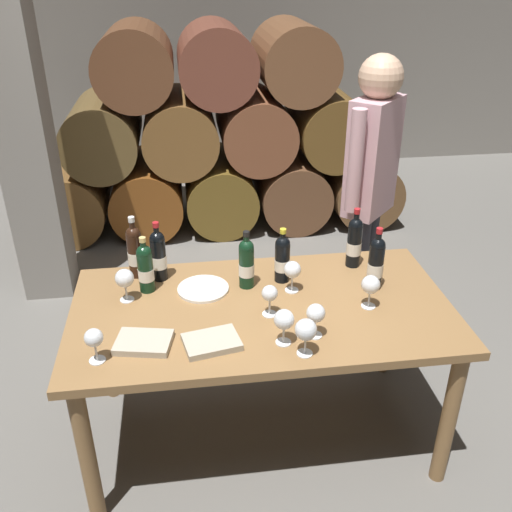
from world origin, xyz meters
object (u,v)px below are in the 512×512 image
(wine_bottle_1, at_px, (145,268))
(sommelier_presenting, at_px, (370,180))
(wine_bottle_5, at_px, (158,255))
(wine_glass_5, at_px, (306,330))
(wine_glass_0, at_px, (125,279))
(wine_bottle_3, at_px, (135,251))
(tasting_notebook, at_px, (144,342))
(serving_plate, at_px, (203,289))
(wine_glass_2, at_px, (94,339))
(wine_bottle_4, at_px, (246,263))
(wine_glass_1, at_px, (316,314))
(wine_glass_4, at_px, (292,271))
(wine_glass_3, at_px, (371,285))
(wine_bottle_6, at_px, (354,242))
(wine_glass_7, at_px, (284,320))
(wine_glass_6, at_px, (270,295))
(dining_table, at_px, (262,323))
(leather_ledger, at_px, (212,342))
(wine_bottle_0, at_px, (376,263))

(wine_bottle_1, height_order, sommelier_presenting, sommelier_presenting)
(wine_bottle_5, distance_m, wine_glass_5, 0.88)
(wine_glass_0, bearing_deg, wine_bottle_3, 80.69)
(tasting_notebook, bearing_deg, serving_plate, 67.92)
(wine_glass_0, distance_m, wine_glass_2, 0.43)
(wine_bottle_4, relative_size, serving_plate, 1.19)
(wine_glass_1, distance_m, serving_plate, 0.61)
(wine_glass_4, relative_size, sommelier_presenting, 0.09)
(wine_glass_3, bearing_deg, wine_bottle_6, 84.38)
(wine_bottle_1, bearing_deg, wine_glass_7, -41.02)
(wine_glass_1, bearing_deg, tasting_notebook, 177.44)
(wine_glass_6, relative_size, wine_glass_7, 0.93)
(wine_bottle_1, xyz_separation_m, wine_glass_1, (0.69, -0.46, -0.01))
(wine_glass_0, height_order, wine_glass_7, wine_glass_0)
(wine_bottle_5, distance_m, wine_glass_0, 0.23)
(wine_bottle_6, distance_m, wine_glass_5, 0.78)
(wine_bottle_1, distance_m, wine_glass_2, 0.53)
(wine_glass_0, height_order, tasting_notebook, wine_glass_0)
(wine_glass_2, distance_m, wine_glass_6, 0.74)
(wine_glass_4, xyz_separation_m, tasting_notebook, (-0.67, -0.33, -0.09))
(wine_bottle_4, bearing_deg, dining_table, -75.90)
(wine_bottle_3, height_order, wine_glass_6, wine_bottle_3)
(wine_glass_4, relative_size, tasting_notebook, 0.70)
(wine_bottle_3, height_order, wine_glass_7, wine_bottle_3)
(wine_bottle_6, bearing_deg, wine_bottle_1, -174.20)
(wine_glass_0, height_order, wine_glass_5, wine_glass_5)
(tasting_notebook, height_order, leather_ledger, same)
(wine_bottle_1, distance_m, leather_ledger, 0.54)
(wine_glass_5, bearing_deg, wine_glass_2, 175.27)
(wine_bottle_4, distance_m, sommelier_presenting, 0.96)
(wine_glass_4, bearing_deg, sommelier_presenting, 48.67)
(wine_bottle_3, distance_m, wine_glass_7, 0.88)
(wine_bottle_0, bearing_deg, tasting_notebook, -163.79)
(dining_table, height_order, wine_bottle_3, wine_bottle_3)
(wine_glass_0, relative_size, wine_glass_5, 0.99)
(wine_glass_3, height_order, wine_glass_6, wine_glass_3)
(dining_table, height_order, wine_bottle_1, wine_bottle_1)
(sommelier_presenting, bearing_deg, tasting_notebook, -141.90)
(wine_bottle_6, relative_size, wine_glass_1, 2.04)
(wine_glass_5, height_order, wine_glass_7, wine_glass_5)
(wine_bottle_6, relative_size, tasting_notebook, 1.41)
(wine_glass_1, relative_size, wine_glass_7, 0.97)
(wine_glass_6, distance_m, leather_ledger, 0.33)
(wine_glass_1, xyz_separation_m, wine_glass_2, (-0.87, -0.04, -0.00))
(wine_bottle_3, bearing_deg, tasting_notebook, -84.83)
(wine_bottle_4, bearing_deg, serving_plate, -176.95)
(serving_plate, bearing_deg, wine_bottle_6, 10.38)
(wine_bottle_0, bearing_deg, dining_table, -170.25)
(sommelier_presenting, bearing_deg, dining_table, -133.69)
(dining_table, relative_size, wine_glass_2, 11.55)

